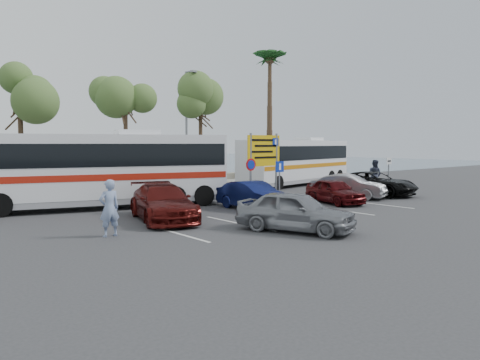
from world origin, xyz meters
TOP-DOWN VIEW (x-y plane):
  - ground at (0.00, 0.00)m, footprint 120.00×120.00m
  - kerb_strip at (0.00, 14.00)m, footprint 44.00×2.40m
  - seawall at (0.00, 16.00)m, footprint 48.00×0.80m
  - tree_left at (-8.00, 14.00)m, footprint 3.20×3.20m
  - tree_mid at (-1.50, 14.00)m, footprint 3.20×3.20m
  - tree_right at (4.50, 14.00)m, footprint 3.20×3.20m
  - palm_tree at (11.50, 14.00)m, footprint 4.80×4.80m
  - street_lamp_right at (3.00, 13.52)m, footprint 0.45×1.15m
  - direction_sign at (1.00, 3.20)m, footprint 2.20×0.12m
  - sign_no_stop at (-0.60, 2.38)m, footprint 0.60×0.08m
  - sign_parking at (-0.20, 0.79)m, footprint 0.50×0.07m
  - sign_taxi at (9.80, 1.49)m, footprint 0.50×0.07m
  - lane_markings at (-1.14, -1.00)m, footprint 12.02×4.20m
  - coach_bus_left at (-6.50, 6.50)m, footprint 12.20×5.73m
  - coach_bus_right at (9.72, 9.16)m, footprint 11.52×4.50m
  - car_silver_a at (-3.60, -3.50)m, footprint 3.11×4.52m
  - car_blue at (-1.20, 1.50)m, footprint 1.41×4.00m
  - car_maroon at (-6.00, 1.50)m, footprint 3.38×5.35m
  - car_red at (3.50, 0.54)m, footprint 2.41×3.98m
  - suv_black at (8.30, 1.50)m, footprint 2.97×5.32m
  - car_silver_b at (5.90, 1.50)m, footprint 2.79×4.34m
  - pedestrian_near at (-9.00, -0.20)m, footprint 0.70×0.46m
  - pedestrian_far at (11.00, 3.32)m, footprint 0.92×1.09m

SIDE VIEW (x-z plane):
  - ground at x=0.00m, z-range 0.00..0.00m
  - lane_markings at x=-1.14m, z-range 0.00..0.01m
  - kerb_strip at x=0.00m, z-range 0.00..0.15m
  - seawall at x=0.00m, z-range 0.00..0.60m
  - car_red at x=3.50m, z-range 0.00..1.27m
  - car_blue at x=-1.20m, z-range 0.00..1.32m
  - car_silver_b at x=5.90m, z-range 0.00..1.35m
  - suv_black at x=8.30m, z-range 0.00..1.41m
  - car_silver_a at x=-3.60m, z-range 0.00..1.43m
  - car_maroon at x=-6.00m, z-range 0.00..1.44m
  - pedestrian_near at x=-9.00m, z-range 0.00..1.90m
  - pedestrian_far at x=11.00m, z-range 0.00..2.00m
  - sign_taxi at x=9.80m, z-range 0.32..2.52m
  - sign_parking at x=-0.20m, z-range 0.34..2.59m
  - sign_no_stop at x=-0.60m, z-range 0.40..2.75m
  - coach_bus_right at x=9.72m, z-range -0.13..3.39m
  - coach_bus_left at x=-6.50m, z-range -0.13..3.59m
  - direction_sign at x=1.00m, z-range 0.63..4.23m
  - street_lamp_right at x=3.00m, z-range 0.59..8.60m
  - tree_left at x=-8.00m, z-range 2.40..9.60m
  - tree_right at x=4.50m, z-range 2.47..9.87m
  - tree_mid at x=-1.50m, z-range 2.65..10.65m
  - palm_tree at x=11.50m, z-range 4.27..15.47m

